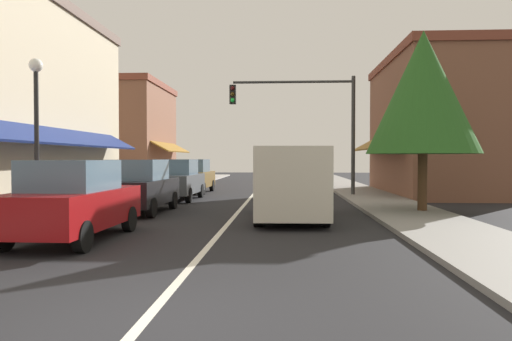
# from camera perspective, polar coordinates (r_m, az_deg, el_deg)

# --- Properties ---
(ground_plane) EXTENTS (80.00, 80.00, 0.00)m
(ground_plane) POSITION_cam_1_polar(r_m,az_deg,el_deg) (23.15, -0.51, -3.06)
(ground_plane) COLOR black
(sidewalk_left) EXTENTS (2.60, 56.00, 0.12)m
(sidewalk_left) POSITION_cam_1_polar(r_m,az_deg,el_deg) (24.15, -13.67, -2.77)
(sidewalk_left) COLOR #A39E99
(sidewalk_left) RESTS_ON ground
(sidewalk_right) EXTENTS (2.60, 56.00, 0.12)m
(sidewalk_right) POSITION_cam_1_polar(r_m,az_deg,el_deg) (23.43, 13.05, -2.90)
(sidewalk_right) COLOR gray
(sidewalk_right) RESTS_ON ground
(lane_center_stripe) EXTENTS (0.14, 52.00, 0.01)m
(lane_center_stripe) POSITION_cam_1_polar(r_m,az_deg,el_deg) (23.15, -0.51, -3.05)
(lane_center_stripe) COLOR silver
(lane_center_stripe) RESTS_ON ground
(storefront_right_block) EXTENTS (5.96, 10.20, 6.96)m
(storefront_right_block) POSITION_cam_1_polar(r_m,az_deg,el_deg) (26.21, 20.20, 5.00)
(storefront_right_block) COLOR brown
(storefront_right_block) RESTS_ON ground
(storefront_far_left) EXTENTS (7.18, 8.20, 7.01)m
(storefront_far_left) POSITION_cam_1_polar(r_m,az_deg,el_deg) (34.94, -15.54, 4.15)
(storefront_far_left) COLOR brown
(storefront_far_left) RESTS_ON ground
(parked_car_nearest_left) EXTENTS (1.82, 4.12, 1.77)m
(parked_car_nearest_left) POSITION_cam_1_polar(r_m,az_deg,el_deg) (11.36, -20.76, -3.35)
(parked_car_nearest_left) COLOR maroon
(parked_car_nearest_left) RESTS_ON ground
(parked_car_second_left) EXTENTS (1.83, 4.12, 1.77)m
(parked_car_second_left) POSITION_cam_1_polar(r_m,az_deg,el_deg) (16.46, -13.58, -1.85)
(parked_car_second_left) COLOR black
(parked_car_second_left) RESTS_ON ground
(parked_car_third_left) EXTENTS (1.82, 4.12, 1.77)m
(parked_car_third_left) POSITION_cam_1_polar(r_m,az_deg,el_deg) (21.37, -9.30, -1.09)
(parked_car_third_left) COLOR #4C5156
(parked_car_third_left) RESTS_ON ground
(parked_car_far_left) EXTENTS (1.85, 4.13, 1.77)m
(parked_car_far_left) POSITION_cam_1_polar(r_m,az_deg,el_deg) (25.72, -7.47, -0.67)
(parked_car_far_left) COLOR brown
(parked_car_far_left) RESTS_ON ground
(van_in_lane) EXTENTS (2.09, 5.22, 2.12)m
(van_in_lane) POSITION_cam_1_polar(r_m,az_deg,el_deg) (14.36, 3.97, -1.21)
(van_in_lane) COLOR beige
(van_in_lane) RESTS_ON ground
(traffic_signal_mast_arm) EXTENTS (5.92, 0.50, 5.69)m
(traffic_signal_mast_arm) POSITION_cam_1_polar(r_m,az_deg,el_deg) (23.11, 6.27, 6.71)
(traffic_signal_mast_arm) COLOR #333333
(traffic_signal_mast_arm) RESTS_ON ground
(street_lamp_left_near) EXTENTS (0.36, 0.36, 4.45)m
(street_lamp_left_near) POSITION_cam_1_polar(r_m,az_deg,el_deg) (14.11, -24.46, 6.26)
(street_lamp_left_near) COLOR black
(street_lamp_left_near) RESTS_ON ground
(tree_right_near) EXTENTS (3.62, 3.62, 5.94)m
(tree_right_near) POSITION_cam_1_polar(r_m,az_deg,el_deg) (16.73, 19.09, 8.67)
(tree_right_near) COLOR #4C331E
(tree_right_near) RESTS_ON ground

